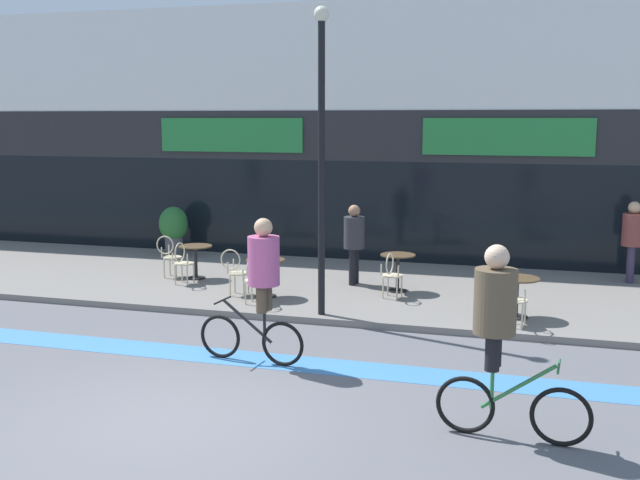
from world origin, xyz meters
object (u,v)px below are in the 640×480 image
Objects in this scene: cafe_chair_1_near at (254,277)px; planter_pot at (174,228)px; cafe_chair_2_near at (391,272)px; pedestrian_far_end at (354,237)px; bistro_table_2 at (398,265)px; cyclist_0 at (499,324)px; pedestrian_near_end at (633,235)px; cyclist_1 at (261,278)px; bistro_table_1 at (266,270)px; cafe_chair_0_side at (169,253)px; bistro_table_3 at (517,289)px; lamp_post at (321,141)px; cafe_chair_3_near at (515,297)px; cafe_chair_1_side at (235,269)px; cafe_chair_0_near at (182,260)px; bistro_table_0 at (196,255)px.

planter_pot reaches higher than cafe_chair_1_near.
cafe_chair_2_near is 0.54× the size of pedestrian_far_end.
bistro_table_2 is at bearing 166.76° from pedestrian_far_end.
cyclist_0 reaches higher than cafe_chair_1_near.
cyclist_1 is at bearing 59.10° from pedestrian_near_end.
bistro_table_1 is 2.89m from cafe_chair_0_side.
lamp_post is at bearing -167.53° from bistro_table_3.
lamp_post is 5.56m from cyclist_0.
lamp_post is 3.10m from cyclist_1.
cafe_chair_3_near is at bearing -138.30° from cyclist_1.
lamp_post is 7.29m from pedestrian_near_end.
pedestrian_far_end is (-0.98, 1.01, 0.47)m from cafe_chair_2_near.
pedestrian_far_end is at bearing 90.55° from lamp_post.
cafe_chair_1_side is 0.41× the size of cyclist_0.
cafe_chair_1_near is at bearing -61.33° from cyclist_1.
cafe_chair_0_side is 0.42× the size of cyclist_1.
pedestrian_far_end is (-0.99, 0.39, 0.45)m from bistro_table_2.
bistro_table_1 is 1.00× the size of bistro_table_2.
bistro_table_2 is at bearing 17.66° from cafe_chair_1_side.
cafe_chair_0_near and cafe_chair_1_side have the same top height.
lamp_post is (5.16, -4.48, 2.33)m from planter_pot.
planter_pot reaches higher than cafe_chair_0_side.
cafe_chair_0_near is 6.85m from cafe_chair_3_near.
cafe_chair_1_side is 7.34m from cyclist_0.
cyclist_1 is at bearing -138.17° from cafe_chair_0_near.
cafe_chair_1_side is at bearing 89.17° from cafe_chair_3_near.
cafe_chair_1_side is at bearing 46.20° from pedestrian_far_end.
pedestrian_near_end is at bearing 25.94° from bistro_table_2.
cafe_chair_0_near reaches higher than bistro_table_3.
pedestrian_far_end reaches higher than cafe_chair_1_side.
cafe_chair_0_near is 4.38m from cafe_chair_2_near.
cyclist_1 reaches higher than bistro_table_2.
lamp_post is at bearing -40.98° from planter_pot.
bistro_table_3 is at bearing -99.83° from cafe_chair_2_near.
cafe_chair_3_near is at bearing -16.55° from cafe_chair_0_side.
lamp_post is (-0.97, -2.12, 2.49)m from bistro_table_2.
cyclist_1 is at bearing -153.64° from cafe_chair_1_near.
cyclist_1 is 1.25× the size of pedestrian_near_end.
planter_pot is (-6.12, 2.99, 0.18)m from cafe_chair_2_near.
pedestrian_far_end is (-3.32, 1.78, 0.48)m from bistro_table_3.
pedestrian_far_end is (5.14, -1.98, 0.29)m from planter_pot.
cyclist_1 is (-1.15, -4.58, 0.62)m from bistro_table_2.
bistro_table_0 is 6.86m from bistro_table_3.
cafe_chair_0_near is 1.50m from cafe_chair_1_side.
bistro_table_3 is at bearing -11.56° from bistro_table_0.
bistro_table_2 is (4.39, 0.01, 0.02)m from bistro_table_0.
bistro_table_3 is (4.69, -0.22, -0.02)m from bistro_table_1.
pedestrian_near_end reaches higher than cafe_chair_0_side.
cafe_chair_1_side is at bearing -179.55° from bistro_table_1.
bistro_table_3 is at bearing -23.93° from planter_pot.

